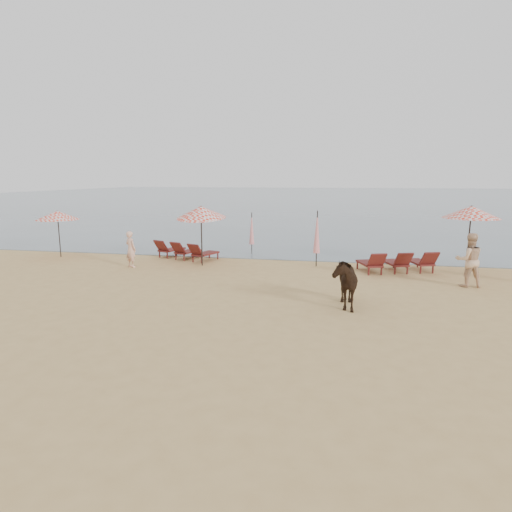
% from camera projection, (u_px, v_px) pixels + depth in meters
% --- Properties ---
extents(ground, '(120.00, 120.00, 0.00)m').
position_uv_depth(ground, '(216.00, 338.00, 10.29)').
color(ground, tan).
rests_on(ground, ground).
extents(sea, '(160.00, 140.00, 0.06)m').
position_uv_depth(sea, '(327.00, 196.00, 87.46)').
color(sea, '#51606B').
rests_on(sea, ground).
extents(lounger_cluster_left, '(3.12, 2.48, 0.60)m').
position_uv_depth(lounger_cluster_left, '(185.00, 250.00, 20.11)').
color(lounger_cluster_left, '#5B1517').
rests_on(lounger_cluster_left, ground).
extents(lounger_cluster_right, '(3.20, 2.48, 0.62)m').
position_uv_depth(lounger_cluster_right, '(397.00, 262.00, 17.31)').
color(lounger_cluster_right, '#5B1517').
rests_on(lounger_cluster_right, ground).
extents(umbrella_open_left_a, '(1.97, 1.97, 2.24)m').
position_uv_depth(umbrella_open_left_a, '(58.00, 215.00, 20.38)').
color(umbrella_open_left_a, black).
rests_on(umbrella_open_left_a, ground).
extents(umbrella_open_left_b, '(2.12, 2.16, 2.70)m').
position_uv_depth(umbrella_open_left_b, '(201.00, 212.00, 18.32)').
color(umbrella_open_left_b, black).
rests_on(umbrella_open_left_b, ground).
extents(umbrella_open_right, '(2.21, 2.21, 2.69)m').
position_uv_depth(umbrella_open_right, '(471.00, 212.00, 17.17)').
color(umbrella_open_right, black).
rests_on(umbrella_open_right, ground).
extents(umbrella_closed_left, '(0.29, 0.29, 2.41)m').
position_uv_depth(umbrella_closed_left, '(317.00, 232.00, 18.31)').
color(umbrella_closed_left, black).
rests_on(umbrella_closed_left, ground).
extents(umbrella_closed_right, '(0.26, 0.26, 2.10)m').
position_uv_depth(umbrella_closed_right, '(252.00, 229.00, 21.23)').
color(umbrella_closed_right, black).
rests_on(umbrella_closed_right, ground).
extents(cow, '(1.06, 1.93, 1.55)m').
position_uv_depth(cow, '(343.00, 281.00, 12.67)').
color(cow, black).
rests_on(cow, ground).
extents(beachgoer_left, '(0.68, 0.59, 1.56)m').
position_uv_depth(beachgoer_left, '(131.00, 249.00, 18.26)').
color(beachgoer_left, '#E1A68D').
rests_on(beachgoer_left, ground).
extents(beachgoer_right_a, '(0.99, 0.81, 1.90)m').
position_uv_depth(beachgoer_right_a, '(469.00, 260.00, 14.96)').
color(beachgoer_right_a, '#D4A985').
rests_on(beachgoer_right_a, ground).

